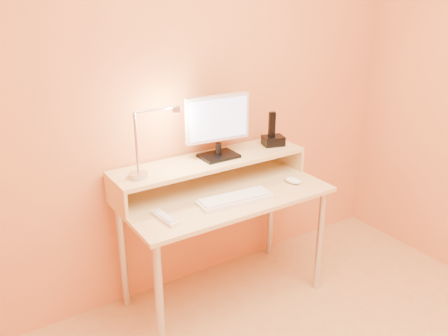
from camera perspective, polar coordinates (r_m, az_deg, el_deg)
wall_back at (r=2.81m, az=-3.55°, el=9.21°), size 3.00×0.04×2.50m
desk_leg_fl at (r=2.50m, az=-7.82°, el=-15.74°), size 0.04×0.04×0.69m
desk_leg_fr at (r=3.03m, az=11.55°, el=-8.68°), size 0.04×0.04×0.69m
desk_leg_bl at (r=2.88m, az=-12.15°, el=-10.41°), size 0.04×0.04×0.69m
desk_leg_br at (r=3.35m, az=5.66°, el=-5.14°), size 0.04×0.04×0.69m
desk_lower at (r=2.72m, az=0.03°, el=-3.25°), size 1.20×0.60×0.02m
shelf_riser_left at (r=2.58m, az=-12.96°, el=-3.37°), size 0.02×0.30×0.14m
shelf_riser_right at (r=3.13m, az=7.67°, el=1.56°), size 0.02×0.30×0.14m
desk_shelf at (r=2.78m, az=-1.65°, el=0.85°), size 1.20×0.30×0.02m
monitor_foot at (r=2.80m, az=-0.66°, el=1.48°), size 0.22×0.16×0.02m
monitor_neck at (r=2.78m, az=-0.67°, el=2.33°), size 0.04×0.04×0.07m
monitor_panel at (r=2.73m, az=-0.79°, el=6.05°), size 0.40×0.07×0.27m
monitor_back at (r=2.75m, az=-1.05°, el=6.16°), size 0.35×0.05×0.23m
monitor_screen at (r=2.72m, az=-0.59°, el=5.96°), size 0.36×0.04×0.23m
lamp_base at (r=2.55m, az=-10.31°, el=-0.87°), size 0.10×0.10×0.02m
lamp_post at (r=2.49m, az=-10.58°, el=2.91°), size 0.01×0.01×0.33m
lamp_arm at (r=2.49m, az=-8.28°, el=7.01°), size 0.24×0.01×0.01m
lamp_head at (r=2.54m, az=-5.79°, el=7.09°), size 0.04×0.04×0.03m
lamp_bulb at (r=2.54m, az=-5.78°, el=6.75°), size 0.03×0.03×0.00m
phone_dock at (r=3.01m, az=5.98°, el=3.31°), size 0.15×0.13×0.06m
phone_handset at (r=2.97m, az=5.83°, el=5.27°), size 0.05×0.03×0.16m
phone_led at (r=3.00m, az=7.25°, el=3.19°), size 0.01×0.00×0.04m
keyboard at (r=2.61m, az=1.36°, el=-3.83°), size 0.43×0.17×0.02m
mouse at (r=2.87m, az=8.33°, el=-1.48°), size 0.09×0.12×0.04m
remote_control at (r=2.44m, az=-7.18°, el=-6.02°), size 0.07×0.20×0.02m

